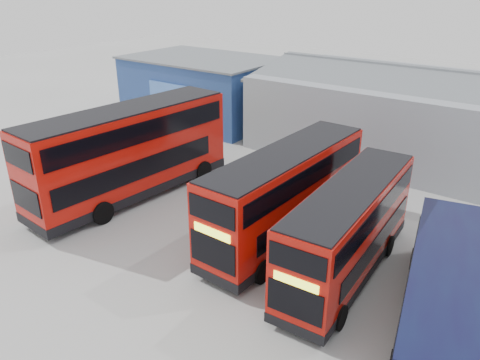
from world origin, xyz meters
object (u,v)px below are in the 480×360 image
single_decker_blue (442,298)px  panel_van (152,121)px  office_block (203,88)px  double_decker_right (348,232)px  double_decker_left (130,154)px  double_decker_centre (286,196)px

single_decker_blue → panel_van: bearing=-33.3°
single_decker_blue → office_block: bearing=-45.1°
office_block → double_decker_right: office_block is taller
office_block → double_decker_right: bearing=-35.9°
double_decker_right → single_decker_blue: double_decker_right is taller
double_decker_right → panel_van: (-19.17, 7.82, -0.70)m
double_decker_left → panel_van: double_decker_left is taller
single_decker_blue → double_decker_right: bearing=-29.3°
double_decker_left → single_decker_blue: 16.67m
double_decker_centre → single_decker_blue: bearing=-15.1°
office_block → double_decker_left: bearing=-64.2°
double_decker_centre → single_decker_blue: (7.50, -2.24, -0.80)m
double_decker_left → double_decker_centre: double_decker_left is taller
double_decker_centre → double_decker_left: bearing=-171.9°
office_block → double_decker_right: 23.92m
office_block → single_decker_blue: (23.37, -15.26, -1.24)m
double_decker_centre → single_decker_blue: 7.87m
single_decker_blue → double_decker_centre: bearing=-28.6°
office_block → panel_van: bearing=-88.1°
double_decker_right → double_decker_left: bearing=177.2°
office_block → double_decker_left: office_block is taller
double_decker_left → single_decker_blue: (16.58, -1.20, -1.15)m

